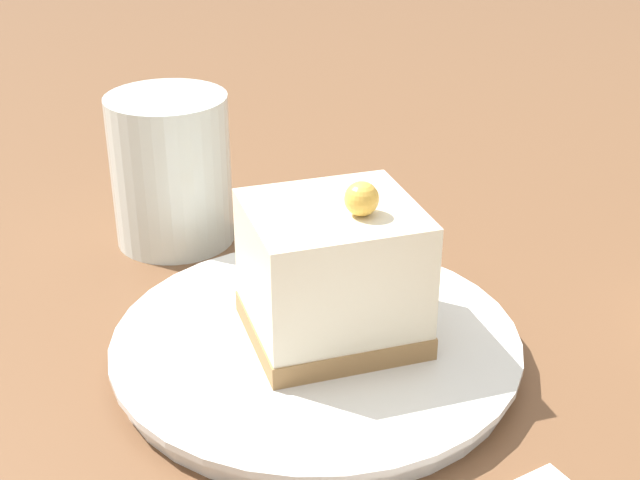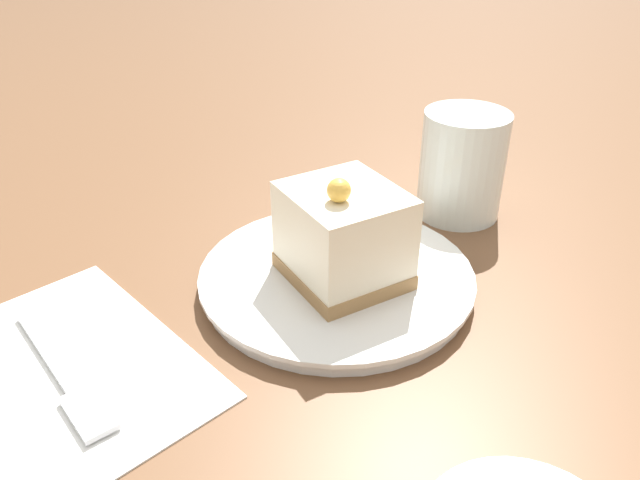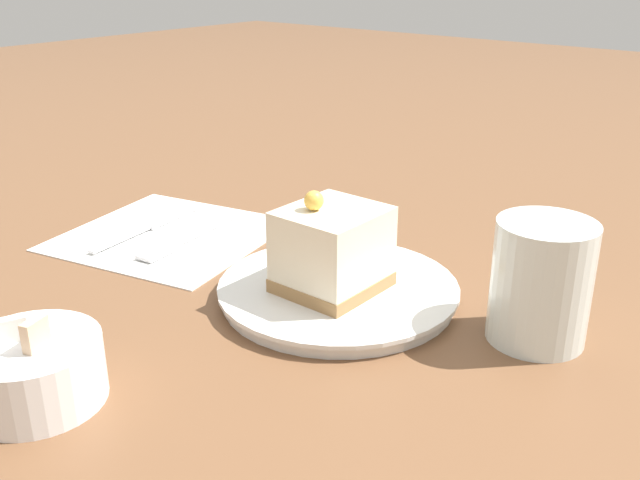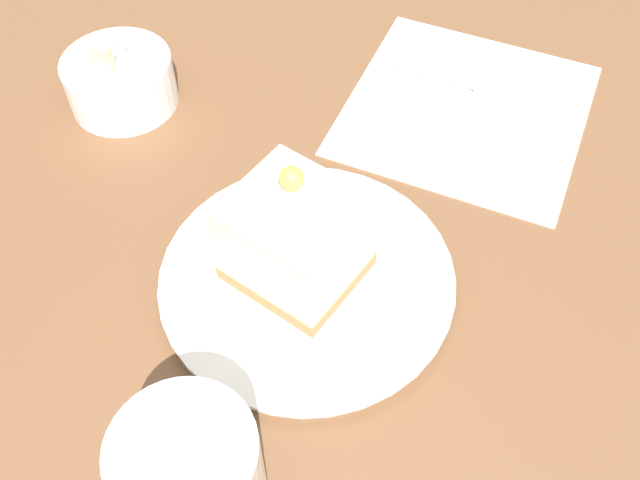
# 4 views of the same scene
# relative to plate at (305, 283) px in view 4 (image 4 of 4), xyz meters

# --- Properties ---
(ground_plane) EXTENTS (4.00, 4.00, 0.00)m
(ground_plane) POSITION_rel_plate_xyz_m (0.00, 0.03, -0.01)
(ground_plane) COLOR brown
(plate) EXTENTS (0.22, 0.22, 0.01)m
(plate) POSITION_rel_plate_xyz_m (0.00, 0.00, 0.00)
(plate) COLOR silver
(plate) RESTS_ON ground_plane
(cake_slice) EXTENTS (0.08, 0.09, 0.09)m
(cake_slice) POSITION_rel_plate_xyz_m (0.00, 0.01, 0.04)
(cake_slice) COLOR #9E7547
(cake_slice) RESTS_ON plate
(napkin) EXTENTS (0.26, 0.25, 0.00)m
(napkin) POSITION_rel_plate_xyz_m (0.25, -0.00, -0.01)
(napkin) COLOR white
(napkin) RESTS_ON ground_plane
(fork) EXTENTS (0.04, 0.15, 0.00)m
(fork) POSITION_rel_plate_xyz_m (0.22, 0.00, -0.00)
(fork) COLOR silver
(fork) RESTS_ON napkin
(knife) EXTENTS (0.04, 0.17, 0.00)m
(knife) POSITION_rel_plate_xyz_m (0.28, -0.01, -0.00)
(knife) COLOR silver
(knife) RESTS_ON napkin
(sugar_bowl) EXTENTS (0.10, 0.10, 0.07)m
(sugar_bowl) POSITION_rel_plate_xyz_m (0.07, 0.26, 0.02)
(sugar_bowl) COLOR white
(sugar_bowl) RESTS_ON ground_plane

